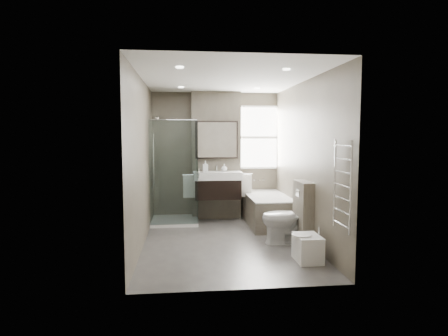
{
  "coord_description": "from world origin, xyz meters",
  "views": [
    {
      "loc": [
        -0.65,
        -5.91,
        1.73
      ],
      "look_at": [
        -0.01,
        0.15,
        1.19
      ],
      "focal_mm": 30.0,
      "sensor_mm": 36.0,
      "label": 1
    }
  ],
  "objects": [
    {
      "name": "room",
      "position": [
        0.0,
        0.0,
        1.3
      ],
      "size": [
        2.7,
        3.9,
        2.7
      ],
      "color": "#494643",
      "rests_on": "ground"
    },
    {
      "name": "towel_radiator",
      "position": [
        1.25,
        -1.6,
        1.12
      ],
      "size": [
        0.03,
        0.49,
        1.1
      ],
      "color": "silver",
      "rests_on": "room"
    },
    {
      "name": "toilet",
      "position": [
        0.97,
        -0.19,
        0.41
      ],
      "size": [
        0.83,
        0.5,
        0.82
      ],
      "primitive_type": "imported",
      "rotation": [
        0.0,
        0.0,
        -1.62
      ],
      "color": "white",
      "rests_on": "ground"
    },
    {
      "name": "towel_left",
      "position": [
        -0.56,
        1.4,
        0.72
      ],
      "size": [
        0.24,
        0.06,
        0.44
      ],
      "primitive_type": "cube",
      "color": "silver",
      "rests_on": "vanity_pier"
    },
    {
      "name": "vanity_pier",
      "position": [
        0.0,
        1.77,
        1.3
      ],
      "size": [
        1.0,
        0.25,
        2.6
      ],
      "primitive_type": "cube",
      "color": "#575044",
      "rests_on": "ground"
    },
    {
      "name": "cistern_box",
      "position": [
        1.21,
        -0.25,
        0.5
      ],
      "size": [
        0.19,
        0.55,
        1.0
      ],
      "color": "#575044",
      "rests_on": "ground"
    },
    {
      "name": "bidet",
      "position": [
        1.01,
        -1.05,
        0.19
      ],
      "size": [
        0.4,
        0.45,
        0.47
      ],
      "color": "white",
      "rests_on": "ground"
    },
    {
      "name": "window",
      "position": [
        0.9,
        1.88,
        1.68
      ],
      "size": [
        0.98,
        0.06,
        1.33
      ],
      "color": "white",
      "rests_on": "room"
    },
    {
      "name": "shower_enclosure",
      "position": [
        -0.75,
        1.35,
        0.49
      ],
      "size": [
        0.9,
        0.9,
        2.0
      ],
      "color": "white",
      "rests_on": "ground"
    },
    {
      "name": "vanity",
      "position": [
        0.0,
        1.43,
        0.74
      ],
      "size": [
        0.95,
        0.47,
        0.66
      ],
      "color": "black",
      "rests_on": "vanity_pier"
    },
    {
      "name": "soap_bottle_a",
      "position": [
        -0.24,
        1.46,
        1.11
      ],
      "size": [
        0.1,
        0.1,
        0.22
      ],
      "primitive_type": "imported",
      "color": "white",
      "rests_on": "vanity"
    },
    {
      "name": "soap_bottle_b",
      "position": [
        0.14,
        1.5,
        1.07
      ],
      "size": [
        0.12,
        0.12,
        0.15
      ],
      "primitive_type": "imported",
      "color": "white",
      "rests_on": "vanity"
    },
    {
      "name": "bathtub",
      "position": [
        0.92,
        1.1,
        0.32
      ],
      "size": [
        0.75,
        1.6,
        0.57
      ],
      "color": "#575044",
      "rests_on": "ground"
    },
    {
      "name": "mirror_cabinet",
      "position": [
        0.0,
        1.61,
        1.63
      ],
      "size": [
        0.86,
        0.08,
        0.76
      ],
      "color": "black",
      "rests_on": "vanity_pier"
    },
    {
      "name": "towel_right",
      "position": [
        0.56,
        1.4,
        0.72
      ],
      "size": [
        0.24,
        0.06,
        0.44
      ],
      "primitive_type": "cube",
      "color": "silver",
      "rests_on": "vanity_pier"
    }
  ]
}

